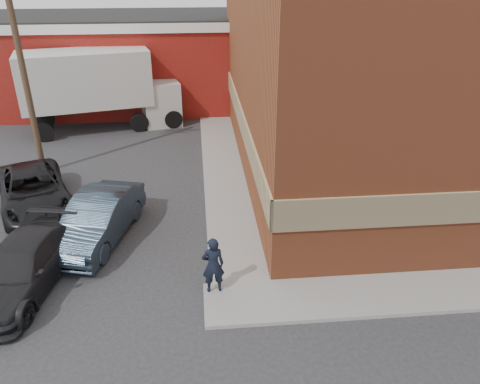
{
  "coord_description": "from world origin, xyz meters",
  "views": [
    {
      "loc": [
        -0.46,
        -11.1,
        8.67
      ],
      "look_at": [
        0.82,
        2.48,
        1.84
      ],
      "focal_mm": 35.0,
      "sensor_mm": 36.0,
      "label": 1
    }
  ],
  "objects_px": {
    "brick_building": "(401,60)",
    "man": "(213,265)",
    "utility_pole": "(22,66)",
    "sedan": "(98,219)",
    "warehouse": "(108,61)",
    "box_truck": "(103,84)",
    "suv_a": "(33,191)",
    "suv_b": "(21,267)"
  },
  "relations": [
    {
      "from": "utility_pole",
      "to": "man",
      "type": "height_order",
      "value": "utility_pole"
    },
    {
      "from": "man",
      "to": "sedan",
      "type": "distance_m",
      "value": 5.02
    },
    {
      "from": "suv_b",
      "to": "utility_pole",
      "type": "bearing_deg",
      "value": 112.52
    },
    {
      "from": "warehouse",
      "to": "utility_pole",
      "type": "bearing_deg",
      "value": -97.77
    },
    {
      "from": "warehouse",
      "to": "box_truck",
      "type": "relative_size",
      "value": 1.78
    },
    {
      "from": "warehouse",
      "to": "box_truck",
      "type": "height_order",
      "value": "warehouse"
    },
    {
      "from": "utility_pole",
      "to": "suv_b",
      "type": "relative_size",
      "value": 1.83
    },
    {
      "from": "suv_b",
      "to": "box_truck",
      "type": "height_order",
      "value": "box_truck"
    },
    {
      "from": "brick_building",
      "to": "man",
      "type": "xyz_separation_m",
      "value": [
        -8.7,
        -9.32,
        -3.69
      ]
    },
    {
      "from": "box_truck",
      "to": "suv_b",
      "type": "bearing_deg",
      "value": -104.13
    },
    {
      "from": "brick_building",
      "to": "sedan",
      "type": "bearing_deg",
      "value": -154.3
    },
    {
      "from": "utility_pole",
      "to": "suv_a",
      "type": "relative_size",
      "value": 1.72
    },
    {
      "from": "warehouse",
      "to": "utility_pole",
      "type": "distance_m",
      "value": 11.27
    },
    {
      "from": "sedan",
      "to": "box_truck",
      "type": "height_order",
      "value": "box_truck"
    },
    {
      "from": "utility_pole",
      "to": "warehouse",
      "type": "bearing_deg",
      "value": 82.23
    },
    {
      "from": "brick_building",
      "to": "box_truck",
      "type": "distance_m",
      "value": 15.4
    },
    {
      "from": "warehouse",
      "to": "man",
      "type": "height_order",
      "value": "warehouse"
    },
    {
      "from": "box_truck",
      "to": "warehouse",
      "type": "bearing_deg",
      "value": 81.72
    },
    {
      "from": "warehouse",
      "to": "man",
      "type": "relative_size",
      "value": 9.34
    },
    {
      "from": "brick_building",
      "to": "box_truck",
      "type": "height_order",
      "value": "brick_building"
    },
    {
      "from": "utility_pole",
      "to": "suv_b",
      "type": "height_order",
      "value": "utility_pole"
    },
    {
      "from": "man",
      "to": "suv_a",
      "type": "bearing_deg",
      "value": -47.3
    },
    {
      "from": "brick_building",
      "to": "man",
      "type": "distance_m",
      "value": 13.27
    },
    {
      "from": "sedan",
      "to": "warehouse",
      "type": "bearing_deg",
      "value": 111.63
    },
    {
      "from": "man",
      "to": "utility_pole",
      "type": "bearing_deg",
      "value": -57.69
    },
    {
      "from": "man",
      "to": "suv_b",
      "type": "xyz_separation_m",
      "value": [
        -5.5,
        0.82,
        -0.28
      ]
    },
    {
      "from": "box_truck",
      "to": "utility_pole",
      "type": "bearing_deg",
      "value": -121.75
    },
    {
      "from": "brick_building",
      "to": "sedan",
      "type": "xyz_separation_m",
      "value": [
        -12.45,
        -5.99,
        -3.9
      ]
    },
    {
      "from": "suv_b",
      "to": "man",
      "type": "bearing_deg",
      "value": 2.1
    },
    {
      "from": "man",
      "to": "suv_a",
      "type": "xyz_separation_m",
      "value": [
        -6.62,
        5.87,
        -0.26
      ]
    },
    {
      "from": "man",
      "to": "sedan",
      "type": "height_order",
      "value": "man"
    },
    {
      "from": "suv_b",
      "to": "brick_building",
      "type": "bearing_deg",
      "value": 41.47
    },
    {
      "from": "utility_pole",
      "to": "box_truck",
      "type": "xyz_separation_m",
      "value": [
        1.96,
        5.94,
        -2.25
      ]
    },
    {
      "from": "suv_b",
      "to": "box_truck",
      "type": "relative_size",
      "value": 0.54
    },
    {
      "from": "brick_building",
      "to": "man",
      "type": "height_order",
      "value": "brick_building"
    },
    {
      "from": "man",
      "to": "suv_b",
      "type": "height_order",
      "value": "man"
    },
    {
      "from": "sedan",
      "to": "suv_a",
      "type": "relative_size",
      "value": 0.91
    },
    {
      "from": "warehouse",
      "to": "man",
      "type": "bearing_deg",
      "value": -74.07
    },
    {
      "from": "sedan",
      "to": "box_truck",
      "type": "relative_size",
      "value": 0.52
    },
    {
      "from": "suv_a",
      "to": "brick_building",
      "type": "bearing_deg",
      "value": -9.67
    },
    {
      "from": "utility_pole",
      "to": "sedan",
      "type": "height_order",
      "value": "utility_pole"
    },
    {
      "from": "utility_pole",
      "to": "box_truck",
      "type": "relative_size",
      "value": 0.98
    }
  ]
}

